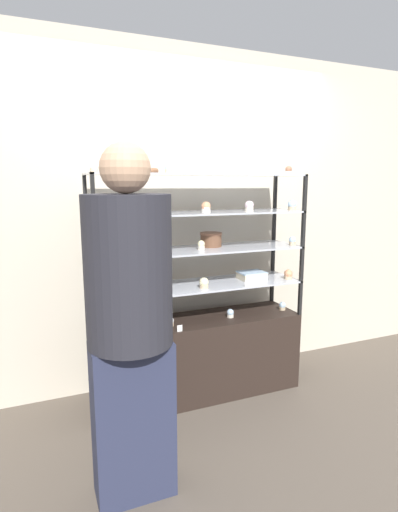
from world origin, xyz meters
name	(u,v)px	position (x,y,z in m)	size (l,w,h in m)	color
ground_plane	(199,393)	(0.00, 0.00, 0.00)	(20.00, 20.00, 0.00)	brown
back_wall	(182,219)	(0.00, 0.35, 1.30)	(8.00, 0.05, 2.60)	beige
display_base	(199,357)	(0.00, 0.00, 0.30)	(1.52, 0.41, 0.59)	black
display_riser_lower	(199,286)	(0.00, 0.00, 0.84)	(1.52, 0.41, 0.26)	black
display_riser_middle	(199,251)	(0.00, 0.00, 1.10)	(1.52, 0.41, 0.26)	black
display_riser_upper	(199,214)	(0.00, 0.00, 1.37)	(1.52, 0.41, 0.26)	black
display_riser_top	(199,176)	(0.00, 0.00, 1.63)	(1.52, 0.41, 0.26)	black
layer_cake_centerpiece	(211,240)	(0.12, 0.06, 1.17)	(0.16, 0.16, 0.10)	brown
sheet_cake_frosted	(251,275)	(0.44, 0.00, 0.88)	(0.20, 0.16, 0.06)	beige
cupcake_0	(104,332)	(-0.71, -0.08, 0.62)	(0.05, 0.05, 0.06)	beige
cupcake_1	(170,322)	(-0.24, -0.06, 0.62)	(0.05, 0.05, 0.06)	#CCB28C
cupcake_2	(230,313)	(0.23, -0.05, 0.62)	(0.05, 0.05, 0.06)	beige
cupcake_3	(282,306)	(0.69, -0.05, 0.62)	(0.05, 0.05, 0.06)	#CCB28C
price_tag_0	(180,328)	(-0.22, -0.19, 0.61)	(0.04, 0.00, 0.04)	white
cupcake_4	(102,292)	(-0.70, -0.08, 0.89)	(0.07, 0.07, 0.08)	beige
cupcake_5	(204,283)	(-0.01, -0.11, 0.89)	(0.07, 0.07, 0.08)	#CCB28C
cupcake_6	(288,275)	(0.70, -0.11, 0.89)	(0.07, 0.07, 0.08)	#CCB28C
price_tag_1	(247,284)	(0.29, -0.19, 0.88)	(0.04, 0.00, 0.04)	white
cupcake_7	(100,253)	(-0.71, -0.09, 1.15)	(0.05, 0.05, 0.07)	beige
cupcake_8	(201,245)	(0.00, -0.04, 1.15)	(0.05, 0.05, 0.07)	beige
cupcake_9	(292,241)	(0.72, -0.11, 1.15)	(0.05, 0.05, 0.07)	#CCB28C
price_tag_2	(145,254)	(-0.45, -0.19, 1.14)	(0.04, 0.00, 0.04)	white
cupcake_10	(100,209)	(-0.69, -0.05, 1.42)	(0.06, 0.06, 0.08)	beige
cupcake_11	(152,208)	(-0.35, -0.04, 1.42)	(0.06, 0.06, 0.08)	white
cupcake_12	(206,207)	(0.01, -0.09, 1.42)	(0.06, 0.06, 0.08)	white
cupcake_13	(249,206)	(0.36, -0.08, 1.42)	(0.06, 0.06, 0.08)	beige
cupcake_14	(292,205)	(0.71, -0.09, 1.42)	(0.06, 0.06, 0.08)	#CCB28C
price_tag_3	(207,211)	(-0.02, -0.19, 1.40)	(0.04, 0.00, 0.04)	white
cupcake_15	(94,168)	(-0.72, -0.04, 1.67)	(0.05, 0.05, 0.06)	#CCB28C
cupcake_16	(169,169)	(-0.24, -0.07, 1.67)	(0.05, 0.05, 0.06)	#CCB28C
cupcake_17	(236,169)	(0.24, -0.08, 1.67)	(0.05, 0.05, 0.06)	white
cupcake_18	(289,171)	(0.71, -0.04, 1.67)	(0.05, 0.05, 0.06)	white
price_tag_4	(229,170)	(0.14, -0.19, 1.67)	(0.04, 0.00, 0.04)	white
donut_glazed	(149,171)	(-0.35, 0.03, 1.66)	(0.13, 0.13, 0.04)	brown
customer_figure	(130,318)	(-0.68, -0.79, 0.94)	(0.41, 0.41, 1.76)	#282D47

